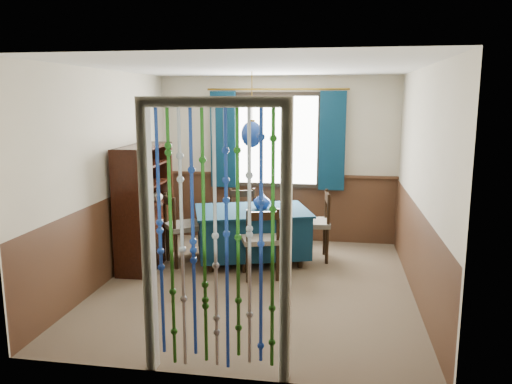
% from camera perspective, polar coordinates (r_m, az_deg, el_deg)
% --- Properties ---
extents(floor, '(4.00, 4.00, 0.00)m').
position_cam_1_polar(floor, '(5.98, 0.04, -10.57)').
color(floor, brown).
rests_on(floor, ground).
extents(ceiling, '(4.00, 4.00, 0.00)m').
position_cam_1_polar(ceiling, '(5.59, 0.04, 14.08)').
color(ceiling, silver).
rests_on(ceiling, ground).
extents(wall_back, '(3.60, 0.00, 3.60)m').
position_cam_1_polar(wall_back, '(7.62, 2.47, 3.72)').
color(wall_back, beige).
rests_on(wall_back, ground).
extents(wall_front, '(3.60, 0.00, 3.60)m').
position_cam_1_polar(wall_front, '(3.73, -4.92, -3.57)').
color(wall_front, beige).
rests_on(wall_front, ground).
extents(wall_left, '(0.00, 4.00, 4.00)m').
position_cam_1_polar(wall_left, '(6.20, -16.62, 1.70)').
color(wall_left, beige).
rests_on(wall_left, ground).
extents(wall_right, '(0.00, 4.00, 4.00)m').
position_cam_1_polar(wall_right, '(5.65, 18.35, 0.78)').
color(wall_right, beige).
rests_on(wall_right, ground).
extents(wainscot_back, '(3.60, 0.00, 3.60)m').
position_cam_1_polar(wainscot_back, '(7.73, 2.41, -1.83)').
color(wainscot_back, '#442919').
rests_on(wainscot_back, ground).
extents(wainscot_front, '(3.60, 0.00, 3.60)m').
position_cam_1_polar(wainscot_front, '(4.00, -4.70, -14.00)').
color(wainscot_front, '#442919').
rests_on(wainscot_front, ground).
extents(wainscot_left, '(0.00, 4.00, 4.00)m').
position_cam_1_polar(wainscot_left, '(6.35, -16.14, -5.00)').
color(wainscot_left, '#442919').
rests_on(wainscot_left, ground).
extents(wainscot_right, '(0.00, 4.00, 4.00)m').
position_cam_1_polar(wainscot_right, '(5.82, 17.78, -6.51)').
color(wainscot_right, '#442919').
rests_on(wainscot_right, ground).
extents(window, '(1.32, 0.12, 1.42)m').
position_cam_1_polar(window, '(7.54, 2.44, 5.94)').
color(window, black).
rests_on(window, wall_back).
extents(doorway, '(1.16, 0.12, 2.18)m').
position_cam_1_polar(doorway, '(3.84, -4.66, -6.24)').
color(doorway, silver).
rests_on(doorway, ground).
extents(dining_table, '(1.72, 1.43, 0.71)m').
position_cam_1_polar(dining_table, '(6.71, -0.45, -4.48)').
color(dining_table, '#0A2437').
rests_on(dining_table, floor).
extents(chair_near, '(0.55, 0.54, 0.89)m').
position_cam_1_polar(chair_near, '(6.07, 0.55, -5.53)').
color(chair_near, black).
rests_on(chair_near, floor).
extents(chair_far, '(0.50, 0.48, 0.86)m').
position_cam_1_polar(chair_far, '(7.31, -1.55, -2.88)').
color(chair_far, black).
rests_on(chair_far, floor).
extents(chair_left, '(0.63, 0.64, 0.94)m').
position_cam_1_polar(chair_left, '(6.66, -8.43, -3.96)').
color(chair_left, black).
rests_on(chair_left, floor).
extents(chair_right, '(0.49, 0.51, 0.94)m').
position_cam_1_polar(chair_right, '(6.81, 6.76, -3.60)').
color(chair_right, black).
rests_on(chair_right, floor).
extents(sideboard, '(0.46, 1.22, 1.58)m').
position_cam_1_polar(sideboard, '(6.73, -12.56, -3.46)').
color(sideboard, black).
rests_on(sideboard, floor).
extents(pendant_lamp, '(0.28, 0.28, 0.96)m').
position_cam_1_polar(pendant_lamp, '(6.49, -0.46, 6.65)').
color(pendant_lamp, olive).
rests_on(pendant_lamp, ceiling).
extents(vase_table, '(0.24, 0.24, 0.22)m').
position_cam_1_polar(vase_table, '(6.67, 0.66, -1.01)').
color(vase_table, navy).
rests_on(vase_table, dining_table).
extents(bowl_shelf, '(0.25, 0.25, 0.06)m').
position_cam_1_polar(bowl_shelf, '(6.37, -13.08, 0.78)').
color(bowl_shelf, beige).
rests_on(bowl_shelf, sideboard).
extents(vase_sideboard, '(0.21, 0.21, 0.17)m').
position_cam_1_polar(vase_sideboard, '(6.93, -11.23, -0.30)').
color(vase_sideboard, beige).
rests_on(vase_sideboard, sideboard).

